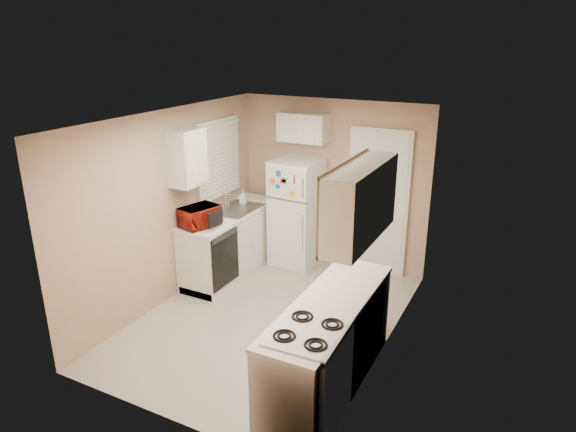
% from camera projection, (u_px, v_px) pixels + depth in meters
% --- Properties ---
extents(floor, '(3.80, 3.80, 0.00)m').
position_uv_depth(floor, '(269.00, 318.00, 6.17)').
color(floor, beige).
rests_on(floor, ground).
extents(ceiling, '(3.80, 3.80, 0.00)m').
position_uv_depth(ceiling, '(266.00, 118.00, 5.37)').
color(ceiling, white).
rests_on(ceiling, floor).
extents(wall_left, '(3.80, 3.80, 0.00)m').
position_uv_depth(wall_left, '(170.00, 207.00, 6.37)').
color(wall_left, tan).
rests_on(wall_left, floor).
extents(wall_right, '(3.80, 3.80, 0.00)m').
position_uv_depth(wall_right, '(389.00, 247.00, 5.17)').
color(wall_right, tan).
rests_on(wall_right, floor).
extents(wall_back, '(2.80, 2.80, 0.00)m').
position_uv_depth(wall_back, '(332.00, 184.00, 7.36)').
color(wall_back, tan).
rests_on(wall_back, floor).
extents(wall_front, '(2.80, 2.80, 0.00)m').
position_uv_depth(wall_front, '(154.00, 298.00, 4.18)').
color(wall_front, tan).
rests_on(wall_front, floor).
extents(left_counter, '(0.60, 1.80, 0.90)m').
position_uv_depth(left_counter, '(232.00, 242.00, 7.25)').
color(left_counter, silver).
rests_on(left_counter, floor).
extents(dishwasher, '(0.03, 0.58, 0.72)m').
position_uv_depth(dishwasher, '(225.00, 259.00, 6.61)').
color(dishwasher, black).
rests_on(dishwasher, floor).
extents(sink, '(0.54, 0.74, 0.16)m').
position_uv_depth(sink, '(236.00, 212.00, 7.24)').
color(sink, gray).
rests_on(sink, left_counter).
extents(microwave, '(0.53, 0.37, 0.32)m').
position_uv_depth(microwave, '(199.00, 215.00, 6.53)').
color(microwave, maroon).
rests_on(microwave, left_counter).
extents(soap_bottle, '(0.11, 0.11, 0.20)m').
position_uv_depth(soap_bottle, '(243.00, 197.00, 7.44)').
color(soap_bottle, white).
rests_on(soap_bottle, left_counter).
extents(window_blinds, '(0.10, 0.98, 1.08)m').
position_uv_depth(window_blinds, '(219.00, 159.00, 7.10)').
color(window_blinds, silver).
rests_on(window_blinds, wall_left).
extents(upper_cabinet_left, '(0.30, 0.45, 0.70)m').
position_uv_depth(upper_cabinet_left, '(187.00, 157.00, 6.29)').
color(upper_cabinet_left, silver).
rests_on(upper_cabinet_left, wall_left).
extents(refrigerator, '(0.68, 0.66, 1.56)m').
position_uv_depth(refrigerator, '(297.00, 213.00, 7.41)').
color(refrigerator, white).
rests_on(refrigerator, floor).
extents(cabinet_over_fridge, '(0.70, 0.30, 0.40)m').
position_uv_depth(cabinet_over_fridge, '(303.00, 127.00, 7.14)').
color(cabinet_over_fridge, silver).
rests_on(cabinet_over_fridge, wall_back).
extents(interior_door, '(0.86, 0.06, 2.08)m').
position_uv_depth(interior_door, '(378.00, 203.00, 7.09)').
color(interior_door, white).
rests_on(interior_door, floor).
extents(right_counter, '(0.60, 2.00, 0.90)m').
position_uv_depth(right_counter, '(329.00, 344.00, 4.88)').
color(right_counter, silver).
rests_on(right_counter, floor).
extents(stove, '(0.59, 0.72, 0.85)m').
position_uv_depth(stove, '(308.00, 380.00, 4.41)').
color(stove, white).
rests_on(stove, floor).
extents(upper_cabinet_right, '(0.30, 1.20, 0.70)m').
position_uv_depth(upper_cabinet_right, '(361.00, 202.00, 4.61)').
color(upper_cabinet_right, silver).
rests_on(upper_cabinet_right, wall_right).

